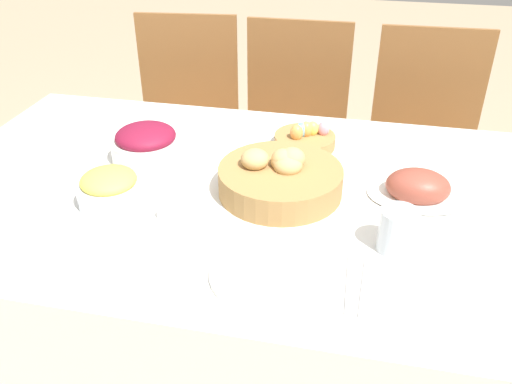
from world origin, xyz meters
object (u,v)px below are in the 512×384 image
beet_salad_bowl (146,144)px  fork (200,263)px  bread_basket (280,177)px  chair_far_right (423,150)px  spoon (364,286)px  chair_far_center (292,137)px  chair_far_left (186,128)px  dinner_plate (272,273)px  butter_dish (183,209)px  drinking_cup (398,230)px  pineapple_bowl (110,188)px  ham_platter (418,188)px  egg_basket (305,138)px  knife (349,284)px

beet_salad_bowl → fork: size_ratio=1.14×
bread_basket → chair_far_right: bearing=62.7°
spoon → chair_far_center: bearing=107.0°
chair_far_center → chair_far_left: size_ratio=1.00×
chair_far_left → chair_far_right: bearing=-6.7°
dinner_plate → butter_dish: bearing=145.4°
chair_far_center → chair_far_left: same height
bread_basket → drinking_cup: bread_basket is taller
pineapple_bowl → dinner_plate: pineapple_bowl is taller
ham_platter → beet_salad_bowl: bearing=175.7°
spoon → ham_platter: bearing=74.7°
chair_far_center → egg_basket: (0.12, -0.56, 0.27)m
egg_basket → ham_platter: same height
pineapple_bowl → spoon: pineapple_bowl is taller
egg_basket → butter_dish: egg_basket is taller
chair_far_left → dinner_plate: (0.59, -1.16, 0.25)m
bread_basket → egg_basket: (0.03, 0.27, -0.02)m
pineapple_bowl → butter_dish: bearing=-3.1°
chair_far_left → bread_basket: bearing=-63.5°
ham_platter → fork: ham_platter is taller
bread_basket → egg_basket: size_ratio=1.74×
ham_platter → pineapple_bowl: 0.76m
egg_basket → pineapple_bowl: size_ratio=1.12×
chair_far_right → dinner_plate: size_ratio=3.67×
egg_basket → spoon: size_ratio=1.03×
chair_far_left → ham_platter: (0.89, -0.79, 0.28)m
dinner_plate → knife: (0.16, 0.00, -0.00)m
butter_dish → fork: bearing=-61.2°
beet_salad_bowl → pineapple_bowl: 0.24m
chair_far_center → chair_far_left: (-0.46, -0.00, 0.00)m
dinner_plate → chair_far_right: bearing=71.4°
chair_far_center → knife: chair_far_center is taller
chair_far_right → knife: size_ratio=5.50×
chair_far_left → fork: bearing=-76.2°
chair_far_center → dinner_plate: (0.13, -1.16, 0.25)m
chair_far_left → spoon: chair_far_left is taller
chair_far_center → spoon: size_ratio=5.50×
ham_platter → drinking_cup: drinking_cup is taller
butter_dish → dinner_plate: bearing=-34.6°
ham_platter → pineapple_bowl: bearing=-165.9°
chair_far_left → fork: 1.26m
knife → beet_salad_bowl: bearing=142.9°
butter_dish → chair_far_right: bearing=57.0°
chair_far_left → drinking_cup: chair_far_left is taller
dinner_plate → knife: bearing=0.0°
chair_far_center → spoon: chair_far_center is taller
chair_far_right → drinking_cup: bearing=-99.8°
knife → butter_dish: 0.44m
spoon → chair_far_left: bearing=125.5°
butter_dish → knife: bearing=-23.1°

